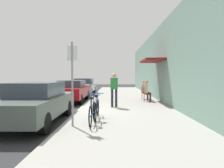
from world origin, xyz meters
name	(u,v)px	position (x,y,z in m)	size (l,w,h in m)	color
ground_plane	(77,113)	(0.00, 0.00, 0.00)	(60.00, 60.00, 0.00)	#2D2D30
sidewalk_slab	(124,105)	(2.25, 2.00, 0.06)	(4.50, 32.00, 0.12)	#9E9B93
building_facade	(168,63)	(4.64, 2.01, 2.41)	(1.40, 32.00, 4.81)	gray
parked_car_0	(36,102)	(-1.10, -1.95, 0.74)	(1.80, 4.40, 1.45)	#47514C
parked_car_1	(72,90)	(-1.10, 3.91, 0.73)	(1.80, 4.40, 1.38)	maroon
parked_car_2	(84,86)	(-1.10, 9.13, 0.75)	(1.80, 4.40, 1.44)	#B7B7BC
parking_meter	(91,91)	(0.45, 1.45, 0.89)	(0.12, 0.10, 1.32)	slate
street_sign	(72,77)	(0.40, -2.86, 1.64)	(0.32, 0.06, 2.60)	gray
bicycle_0	(92,112)	(0.97, -2.48, 0.48)	(0.46, 1.71, 0.90)	black
bicycle_1	(97,109)	(1.05, -1.85, 0.48)	(0.46, 1.71, 0.90)	black
cafe_chair_0	(146,93)	(3.63, 3.21, 0.62)	(0.51, 0.51, 0.87)	maroon
seated_patron_0	(147,90)	(3.69, 3.20, 0.82)	(0.47, 0.42, 1.29)	#232838
cafe_chair_1	(144,92)	(3.63, 4.17, 0.62)	(0.50, 0.50, 0.87)	maroon
seated_patron_1	(145,89)	(3.69, 4.17, 0.82)	(0.46, 0.40, 1.29)	#232838
pedestrian_standing	(114,87)	(1.68, 0.85, 1.12)	(0.36, 0.22, 1.70)	#232838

